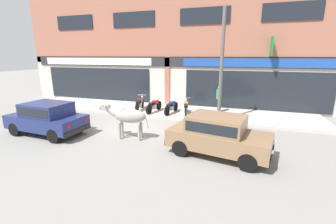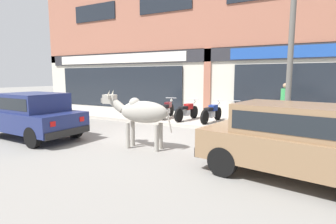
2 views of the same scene
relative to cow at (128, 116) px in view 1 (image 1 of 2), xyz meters
The scene contains 12 objects.
ground_plane 1.54m from the cow, 112.54° to the left, with size 90.00×90.00×0.00m, color gray.
sidewalk 5.16m from the cow, 95.08° to the left, with size 19.00×3.54×0.13m, color #B7AFA3.
shop_building 8.00m from the cow, 93.60° to the left, with size 23.00×1.40×9.80m.
cow is the anchor object (origin of this frame).
car_0 3.85m from the cow, ahead, with size 3.80×2.22×1.46m.
car_1 3.79m from the cow, behind, with size 3.69×1.80×1.46m.
motorcycle_0 4.75m from the cow, 108.90° to the left, with size 0.57×1.80×0.88m.
motorcycle_1 4.35m from the cow, 96.38° to the left, with size 0.56×1.81×0.88m.
motorcycle_2 4.39m from the cow, 81.82° to the left, with size 0.55×1.81×0.88m.
motorcycle_3 4.62m from the cow, 70.86° to the left, with size 0.65×1.79×0.88m.
pedestrian 6.38m from the cow, 59.19° to the left, with size 0.32×0.50×1.60m.
utility_pole 5.35m from the cow, 45.86° to the left, with size 0.18×0.18×5.63m, color #595651.
Camera 1 is at (4.90, -9.27, 3.52)m, focal length 24.00 mm.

